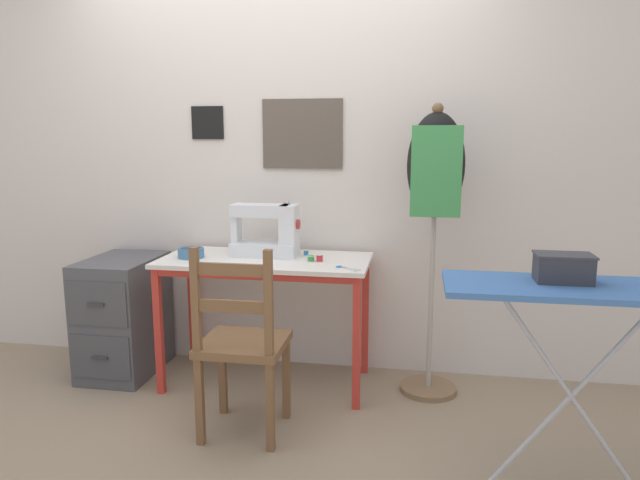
# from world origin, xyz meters

# --- Properties ---
(ground_plane) EXTENTS (14.00, 14.00, 0.00)m
(ground_plane) POSITION_xyz_m (0.00, 0.00, 0.00)
(ground_plane) COLOR gray
(wall_back) EXTENTS (10.00, 0.07, 2.55)m
(wall_back) POSITION_xyz_m (0.00, 0.63, 1.28)
(wall_back) COLOR silver
(wall_back) RESTS_ON ground_plane
(sewing_table) EXTENTS (1.19, 0.57, 0.75)m
(sewing_table) POSITION_xyz_m (0.00, 0.27, 0.66)
(sewing_table) COLOR silver
(sewing_table) RESTS_ON ground_plane
(sewing_machine) EXTENTS (0.39, 0.18, 0.32)m
(sewing_machine) POSITION_xyz_m (0.01, 0.35, 0.89)
(sewing_machine) COLOR white
(sewing_machine) RESTS_ON sewing_table
(fabric_bowl) EXTENTS (0.15, 0.15, 0.06)m
(fabric_bowl) POSITION_xyz_m (-0.42, 0.22, 0.78)
(fabric_bowl) COLOR teal
(fabric_bowl) RESTS_ON sewing_table
(scissors) EXTENTS (0.14, 0.11, 0.01)m
(scissors) POSITION_xyz_m (0.48, 0.10, 0.75)
(scissors) COLOR silver
(scissors) RESTS_ON sewing_table
(thread_spool_near_machine) EXTENTS (0.04, 0.04, 0.03)m
(thread_spool_near_machine) POSITION_xyz_m (0.22, 0.39, 0.77)
(thread_spool_near_machine) COLOR #2875C1
(thread_spool_near_machine) RESTS_ON sewing_table
(thread_spool_mid_table) EXTENTS (0.04, 0.04, 0.03)m
(thread_spool_mid_table) POSITION_xyz_m (0.27, 0.24, 0.77)
(thread_spool_mid_table) COLOR green
(thread_spool_mid_table) RESTS_ON sewing_table
(thread_spool_far_edge) EXTENTS (0.04, 0.04, 0.04)m
(thread_spool_far_edge) POSITION_xyz_m (0.32, 0.24, 0.77)
(thread_spool_far_edge) COLOR red
(thread_spool_far_edge) RESTS_ON sewing_table
(wooden_chair) EXTENTS (0.40, 0.38, 0.95)m
(wooden_chair) POSITION_xyz_m (0.04, -0.32, 0.45)
(wooden_chair) COLOR brown
(wooden_chair) RESTS_ON ground_plane
(filing_cabinet) EXTENTS (0.39, 0.58, 0.71)m
(filing_cabinet) POSITION_xyz_m (-0.90, 0.29, 0.36)
(filing_cabinet) COLOR #4C4C51
(filing_cabinet) RESTS_ON ground_plane
(dress_form) EXTENTS (0.32, 0.32, 1.61)m
(dress_form) POSITION_xyz_m (0.94, 0.32, 1.18)
(dress_form) COLOR #846647
(dress_form) RESTS_ON ground_plane
(ironing_board) EXTENTS (1.01, 0.37, 0.88)m
(ironing_board) POSITION_xyz_m (1.47, -0.56, 0.83)
(ironing_board) COLOR #3D6BAD
(ironing_board) RESTS_ON ground_plane
(storage_box) EXTENTS (0.22, 0.14, 0.11)m
(storage_box) POSITION_xyz_m (1.41, -0.52, 0.93)
(storage_box) COLOR #333338
(storage_box) RESTS_ON ironing_board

